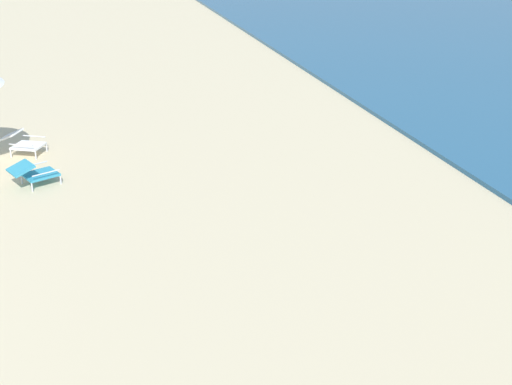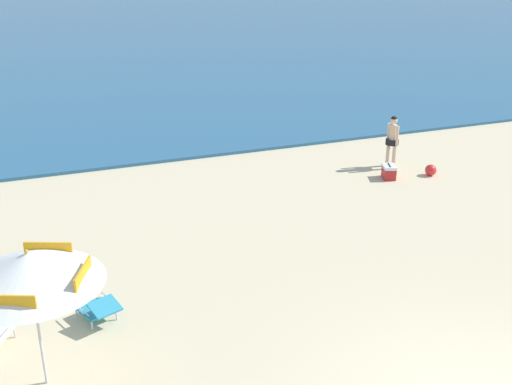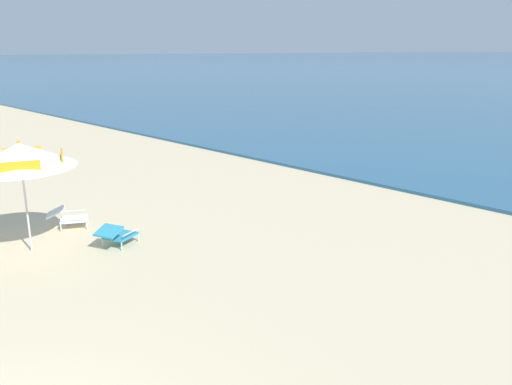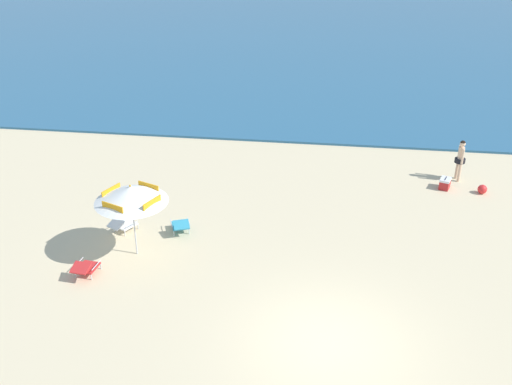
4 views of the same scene
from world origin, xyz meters
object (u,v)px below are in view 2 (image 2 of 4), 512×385
Objects in this scene: beach_ball at (431,170)px; cooler_box at (389,172)px; beach_umbrella_striped_main at (29,268)px; lounge_chair_beside_umbrella at (99,308)px; person_standing_near_shore at (392,138)px.

cooler_box is at bearing 169.46° from beach_ball.
cooler_box is 1.74× the size of beach_ball.
beach_umbrella_striped_main reaches higher than lounge_chair_beside_umbrella.
person_standing_near_shore is at bearing 32.63° from beach_umbrella_striped_main.
lounge_chair_beside_umbrella is 0.62× the size of person_standing_near_shore.
beach_umbrella_striped_main is at bearing -153.25° from beach_ball.
person_standing_near_shore reaches higher than lounge_chair_beside_umbrella.
lounge_chair_beside_umbrella is at bearing -153.29° from cooler_box.
lounge_chair_beside_umbrella is at bearing -150.75° from person_standing_near_shore.
person_standing_near_shore is at bearing 29.25° from lounge_chair_beside_umbrella.
beach_umbrella_striped_main is 5.13× the size of cooler_box.
beach_umbrella_striped_main reaches higher than beach_ball.
person_standing_near_shore is (10.48, 6.71, -1.08)m from beach_umbrella_striped_main.
beach_umbrella_striped_main is at bearing -149.29° from cooler_box.
lounge_chair_beside_umbrella is at bearing 54.51° from beach_umbrella_striped_main.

